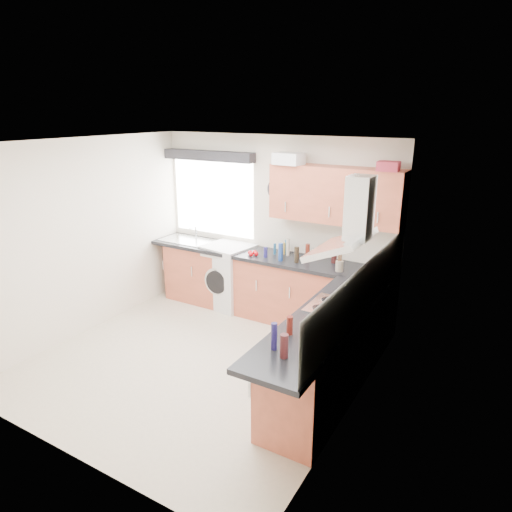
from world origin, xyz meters
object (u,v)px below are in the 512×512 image
Objects in this scene: extractor_hood at (350,226)px; upper_cabinets at (336,195)px; washing_machine at (229,276)px; oven at (333,350)px.

upper_cabinets is at bearing 116.13° from extractor_hood.
upper_cabinets reaches higher than extractor_hood.
upper_cabinets reaches higher than washing_machine.
oven is at bearing 180.00° from extractor_hood.
oven is 2.44m from washing_machine.
upper_cabinets reaches higher than oven.
washing_machine reaches higher than oven.
upper_cabinets is at bearing 112.54° from oven.
washing_machine is at bearing 150.00° from oven.
extractor_hood reaches higher than washing_machine.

